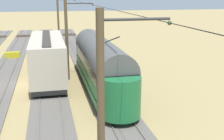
{
  "coord_description": "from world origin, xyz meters",
  "views": [
    {
      "loc": [
        -2.21,
        25.39,
        7.83
      ],
      "look_at": [
        -6.98,
        4.36,
        2.08
      ],
      "focal_mm": 46.14,
      "sensor_mm": 36.0,
      "label": 1
    }
  ],
  "objects_px": {
    "boxcar_adjacent": "(48,57)",
    "switch_stand": "(98,54)",
    "catenary_pole_mid_near": "(67,39)",
    "vintage_streetcar": "(100,63)",
    "catenary_pole_foreground": "(59,22)",
    "track_end_bumper": "(12,55)",
    "catenary_pole_mid_far": "(103,109)"
  },
  "relations": [
    {
      "from": "boxcar_adjacent",
      "to": "switch_stand",
      "type": "xyz_separation_m",
      "value": [
        -6.02,
        -7.27,
        -1.46
      ]
    },
    {
      "from": "catenary_pole_mid_near",
      "to": "switch_stand",
      "type": "height_order",
      "value": "catenary_pole_mid_near"
    },
    {
      "from": "vintage_streetcar",
      "to": "catenary_pole_foreground",
      "type": "relative_size",
      "value": 2.18
    },
    {
      "from": "boxcar_adjacent",
      "to": "track_end_bumper",
      "type": "distance_m",
      "value": 11.35
    },
    {
      "from": "catenary_pole_foreground",
      "to": "catenary_pole_mid_near",
      "type": "distance_m",
      "value": 16.76
    },
    {
      "from": "switch_stand",
      "to": "boxcar_adjacent",
      "type": "bearing_deg",
      "value": 50.39
    },
    {
      "from": "vintage_streetcar",
      "to": "catenary_pole_mid_near",
      "type": "xyz_separation_m",
      "value": [
        2.4,
        -3.25,
        1.6
      ]
    },
    {
      "from": "catenary_pole_mid_near",
      "to": "catenary_pole_mid_far",
      "type": "height_order",
      "value": "same"
    },
    {
      "from": "switch_stand",
      "to": "catenary_pole_mid_far",
      "type": "bearing_deg",
      "value": 80.35
    },
    {
      "from": "vintage_streetcar",
      "to": "boxcar_adjacent",
      "type": "bearing_deg",
      "value": -40.52
    },
    {
      "from": "track_end_bumper",
      "to": "vintage_streetcar",
      "type": "bearing_deg",
      "value": 121.35
    },
    {
      "from": "vintage_streetcar",
      "to": "track_end_bumper",
      "type": "bearing_deg",
      "value": -58.65
    },
    {
      "from": "vintage_streetcar",
      "to": "boxcar_adjacent",
      "type": "xyz_separation_m",
      "value": [
        4.26,
        -3.64,
        -0.09
      ]
    },
    {
      "from": "boxcar_adjacent",
      "to": "catenary_pole_mid_far",
      "type": "bearing_deg",
      "value": 96.19
    },
    {
      "from": "boxcar_adjacent",
      "to": "catenary_pole_mid_near",
      "type": "relative_size",
      "value": 1.5
    },
    {
      "from": "boxcar_adjacent",
      "to": "track_end_bumper",
      "type": "bearing_deg",
      "value": -67.6
    },
    {
      "from": "catenary_pole_foreground",
      "to": "switch_stand",
      "type": "relative_size",
      "value": 5.98
    },
    {
      "from": "boxcar_adjacent",
      "to": "catenary_pole_mid_far",
      "type": "relative_size",
      "value": 1.5
    },
    {
      "from": "catenary_pole_mid_far",
      "to": "switch_stand",
      "type": "bearing_deg",
      "value": -99.65
    },
    {
      "from": "catenary_pole_foreground",
      "to": "catenary_pole_mid_far",
      "type": "height_order",
      "value": "same"
    },
    {
      "from": "boxcar_adjacent",
      "to": "switch_stand",
      "type": "relative_size",
      "value": 8.97
    },
    {
      "from": "catenary_pole_foreground",
      "to": "catenary_pole_mid_near",
      "type": "height_order",
      "value": "same"
    },
    {
      "from": "track_end_bumper",
      "to": "catenary_pole_mid_far",
      "type": "bearing_deg",
      "value": 102.57
    },
    {
      "from": "catenary_pole_foreground",
      "to": "boxcar_adjacent",
      "type": "bearing_deg",
      "value": 83.51
    },
    {
      "from": "boxcar_adjacent",
      "to": "catenary_pole_mid_near",
      "type": "xyz_separation_m",
      "value": [
        -1.86,
        0.39,
        1.68
      ]
    },
    {
      "from": "catenary_pole_mid_far",
      "to": "switch_stand",
      "type": "xyz_separation_m",
      "value": [
        -4.16,
        -24.43,
        -3.15
      ]
    },
    {
      "from": "catenary_pole_mid_near",
      "to": "catenary_pole_mid_far",
      "type": "xyz_separation_m",
      "value": [
        0.0,
        16.76,
        0.0
      ]
    },
    {
      "from": "catenary_pole_mid_far",
      "to": "catenary_pole_foreground",
      "type": "bearing_deg",
      "value": -90.0
    },
    {
      "from": "catenary_pole_mid_far",
      "to": "switch_stand",
      "type": "relative_size",
      "value": 5.98
    },
    {
      "from": "boxcar_adjacent",
      "to": "switch_stand",
      "type": "distance_m",
      "value": 9.55
    },
    {
      "from": "vintage_streetcar",
      "to": "boxcar_adjacent",
      "type": "height_order",
      "value": "vintage_streetcar"
    },
    {
      "from": "vintage_streetcar",
      "to": "switch_stand",
      "type": "xyz_separation_m",
      "value": [
        -1.75,
        -10.92,
        -1.55
      ]
    }
  ]
}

